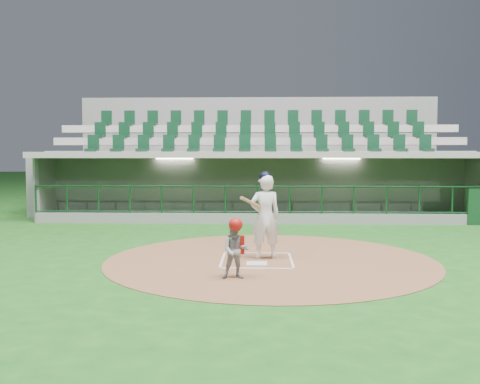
{
  "coord_description": "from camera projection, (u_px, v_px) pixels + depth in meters",
  "views": [
    {
      "loc": [
        0.03,
        -11.8,
        2.31
      ],
      "look_at": [
        -0.46,
        2.6,
        1.3
      ],
      "focal_mm": 40.0,
      "sensor_mm": 36.0,
      "label": 1
    }
  ],
  "objects": [
    {
      "name": "batter_box_chalk",
      "position": [
        257.0,
        260.0,
        11.63
      ],
      "size": [
        1.55,
        1.8,
        0.01
      ],
      "color": "white",
      "rests_on": "ground"
    },
    {
      "name": "batter",
      "position": [
        265.0,
        215.0,
        11.78
      ],
      "size": [
        0.91,
        0.92,
        1.94
      ],
      "color": "white",
      "rests_on": "dirt_circle"
    },
    {
      "name": "catcher",
      "position": [
        236.0,
        248.0,
        9.89
      ],
      "size": [
        0.54,
        0.43,
        1.13
      ],
      "color": "#929297",
      "rests_on": "dirt_circle"
    },
    {
      "name": "dirt_circle",
      "position": [
        270.0,
        260.0,
        11.72
      ],
      "size": [
        7.2,
        7.2,
        0.01
      ],
      "primitive_type": "cylinder",
      "color": "brown",
      "rests_on": "ground"
    },
    {
      "name": "dugout_structure",
      "position": [
        261.0,
        192.0,
        19.68
      ],
      "size": [
        16.4,
        3.7,
        3.0
      ],
      "color": "gray",
      "rests_on": "ground"
    },
    {
      "name": "ground",
      "position": [
        257.0,
        258.0,
        11.93
      ],
      "size": [
        120.0,
        120.0,
        0.0
      ],
      "primitive_type": "plane",
      "color": "#184E16",
      "rests_on": "ground"
    },
    {
      "name": "home_plate",
      "position": [
        257.0,
        264.0,
        11.23
      ],
      "size": [
        0.43,
        0.43,
        0.02
      ],
      "primitive_type": "cube",
      "color": "silver",
      "rests_on": "dirt_circle"
    },
    {
      "name": "seating_deck",
      "position": [
        258.0,
        176.0,
        22.7
      ],
      "size": [
        17.0,
        6.72,
        5.15
      ],
      "color": "slate",
      "rests_on": "ground"
    }
  ]
}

